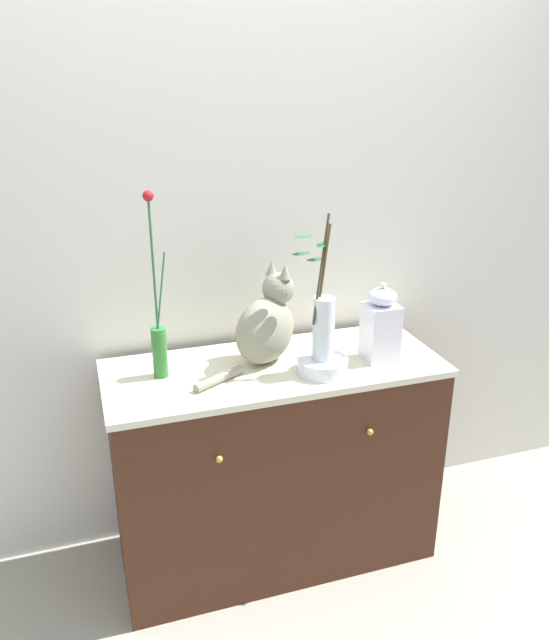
# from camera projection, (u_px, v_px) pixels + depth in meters

# --- Properties ---
(ground_plane) EXTENTS (6.00, 6.00, 0.00)m
(ground_plane) POSITION_uv_depth(u_px,v_px,m) (274.00, 549.00, 2.64)
(ground_plane) COLOR #9A9687
(wall_back) EXTENTS (4.40, 0.08, 2.60)m
(wall_back) POSITION_uv_depth(u_px,v_px,m) (249.00, 228.00, 2.45)
(wall_back) COLOR silver
(wall_back) RESTS_ON ground_plane
(sideboard) EXTENTS (1.25, 0.52, 0.86)m
(sideboard) POSITION_uv_depth(u_px,v_px,m) (275.00, 463.00, 2.49)
(sideboard) COLOR #422215
(sideboard) RESTS_ON ground_plane
(cat_sitting) EXTENTS (0.45, 0.31, 0.37)m
(cat_sitting) POSITION_uv_depth(u_px,v_px,m) (266.00, 325.00, 2.31)
(cat_sitting) COLOR gray
(cat_sitting) RESTS_ON sideboard
(vase_slim_green) EXTENTS (0.07, 0.05, 0.66)m
(vase_slim_green) POSITION_uv_depth(u_px,v_px,m) (159.00, 337.00, 2.19)
(vase_slim_green) COLOR #2C722F
(vase_slim_green) RESTS_ON sideboard
(bowl_porcelain) EXTENTS (0.18, 0.18, 0.05)m
(bowl_porcelain) POSITION_uv_depth(u_px,v_px,m) (322.00, 365.00, 2.27)
(bowl_porcelain) COLOR silver
(bowl_porcelain) RESTS_ON sideboard
(vase_glass_clear) EXTENTS (0.14, 0.14, 0.52)m
(vase_glass_clear) POSITION_uv_depth(u_px,v_px,m) (323.00, 323.00, 2.21)
(vase_glass_clear) COLOR silver
(vase_glass_clear) RESTS_ON bowl_porcelain
(jar_lidded_porcelain) EXTENTS (0.12, 0.12, 0.30)m
(jar_lidded_porcelain) POSITION_uv_depth(u_px,v_px,m) (381.00, 325.00, 2.33)
(jar_lidded_porcelain) COLOR white
(jar_lidded_porcelain) RESTS_ON sideboard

